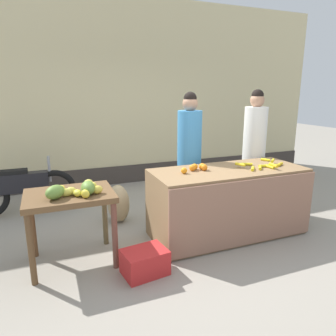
# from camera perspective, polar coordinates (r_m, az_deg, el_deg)

# --- Properties ---
(ground_plane) EXTENTS (24.00, 24.00, 0.00)m
(ground_plane) POSITION_cam_1_polar(r_m,az_deg,el_deg) (4.03, 3.90, -13.01)
(ground_plane) COLOR gray
(market_wall_back) EXTENTS (8.48, 0.23, 3.53)m
(market_wall_back) POSITION_cam_1_polar(r_m,az_deg,el_deg) (6.27, -7.36, 13.08)
(market_wall_back) COLOR beige
(market_wall_back) RESTS_ON ground
(fruit_stall_counter) EXTENTS (1.97, 0.83, 0.87)m
(fruit_stall_counter) POSITION_cam_1_polar(r_m,az_deg,el_deg) (4.09, 10.99, -6.16)
(fruit_stall_counter) COLOR olive
(fruit_stall_counter) RESTS_ON ground
(side_table_wooden) EXTENTS (0.90, 0.67, 0.80)m
(side_table_wooden) POSITION_cam_1_polar(r_m,az_deg,el_deg) (3.43, -17.58, -6.31)
(side_table_wooden) COLOR brown
(side_table_wooden) RESTS_ON ground
(banana_bunch_pile) EXTENTS (0.68, 0.55, 0.07)m
(banana_bunch_pile) POSITION_cam_1_polar(r_m,az_deg,el_deg) (4.20, 17.21, 0.56)
(banana_bunch_pile) COLOR yellow
(banana_bunch_pile) RESTS_ON fruit_stall_counter
(orange_pile) EXTENTS (0.37, 0.20, 0.08)m
(orange_pile) POSITION_cam_1_polar(r_m,az_deg,el_deg) (3.82, 5.23, 0.07)
(orange_pile) COLOR orange
(orange_pile) RESTS_ON fruit_stall_counter
(mango_papaya_pile) EXTENTS (0.60, 0.48, 0.14)m
(mango_papaya_pile) POSITION_cam_1_polar(r_m,az_deg,el_deg) (3.29, -16.96, -3.88)
(mango_papaya_pile) COLOR yellow
(mango_papaya_pile) RESTS_ON side_table_wooden
(vendor_woman_blue_shirt) EXTENTS (0.34, 0.34, 1.82)m
(vendor_woman_blue_shirt) POSITION_cam_1_polar(r_m,az_deg,el_deg) (4.40, 3.93, 2.03)
(vendor_woman_blue_shirt) COLOR #33333D
(vendor_woman_blue_shirt) RESTS_ON ground
(vendor_woman_white_shirt) EXTENTS (0.34, 0.34, 1.85)m
(vendor_woman_white_shirt) POSITION_cam_1_polar(r_m,az_deg,el_deg) (4.91, 15.52, 3.03)
(vendor_woman_white_shirt) COLOR #33333D
(vendor_woman_white_shirt) RESTS_ON ground
(parked_motorcycle) EXTENTS (1.60, 0.18, 0.88)m
(parked_motorcycle) POSITION_cam_1_polar(r_m,az_deg,el_deg) (5.13, -25.52, -3.54)
(parked_motorcycle) COLOR black
(parked_motorcycle) RESTS_ON ground
(produce_crate) EXTENTS (0.48, 0.38, 0.26)m
(produce_crate) POSITION_cam_1_polar(r_m,az_deg,el_deg) (3.32, -4.29, -16.88)
(produce_crate) COLOR red
(produce_crate) RESTS_ON ground
(produce_sack) EXTENTS (0.38, 0.42, 0.55)m
(produce_sack) POSITION_cam_1_polar(r_m,az_deg,el_deg) (4.49, -9.12, -6.46)
(produce_sack) COLOR tan
(produce_sack) RESTS_ON ground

